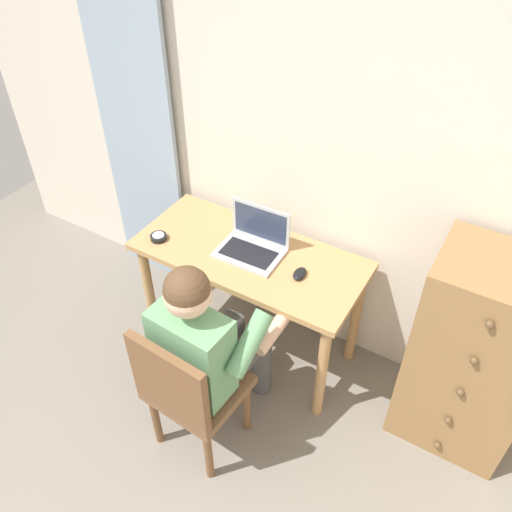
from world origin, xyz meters
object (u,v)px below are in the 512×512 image
object	(u,v)px
dresser	(473,357)
desk_clock	(159,237)
desk	(250,269)
person_seated	(210,340)
computer_mouse	(300,274)
chair	(188,390)
laptop	(253,243)

from	to	relation	value
dresser	desk_clock	size ratio (longest dim) A/B	12.63
desk	person_seated	world-z (taller)	person_seated
computer_mouse	desk_clock	size ratio (longest dim) A/B	1.11
desk	chair	distance (m)	0.75
chair	computer_mouse	distance (m)	0.79
chair	laptop	bearing A→B (deg)	97.30
computer_mouse	desk_clock	world-z (taller)	computer_mouse
dresser	chair	world-z (taller)	dresser
desk	computer_mouse	distance (m)	0.34
person_seated	laptop	bearing A→B (deg)	100.58
desk	dresser	xyz separation A→B (m)	(1.20, 0.07, -0.06)
dresser	laptop	bearing A→B (deg)	-178.11
laptop	desk_clock	size ratio (longest dim) A/B	3.86
chair	desk	bearing A→B (deg)	97.95
desk	laptop	xyz separation A→B (m)	(0.00, 0.03, 0.17)
person_seated	computer_mouse	world-z (taller)	person_seated
laptop	computer_mouse	size ratio (longest dim) A/B	3.47
person_seated	computer_mouse	distance (m)	0.57
desk_clock	dresser	bearing A→B (deg)	7.63
laptop	chair	bearing A→B (deg)	-82.70
dresser	chair	xyz separation A→B (m)	(-1.10, -0.80, -0.09)
desk	laptop	size ratio (longest dim) A/B	3.59
dresser	laptop	world-z (taller)	dresser
dresser	laptop	size ratio (longest dim) A/B	3.27
desk_clock	desk	bearing A→B (deg)	17.38
chair	person_seated	xyz separation A→B (m)	(0.01, 0.18, 0.18)
dresser	person_seated	bearing A→B (deg)	-150.48
laptop	computer_mouse	bearing A→B (deg)	-10.12
laptop	dresser	bearing A→B (deg)	1.89
dresser	chair	bearing A→B (deg)	-144.01
laptop	desk_clock	xyz separation A→B (m)	(-0.49, -0.19, -0.04)
person_seated	desk	bearing A→B (deg)	101.62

